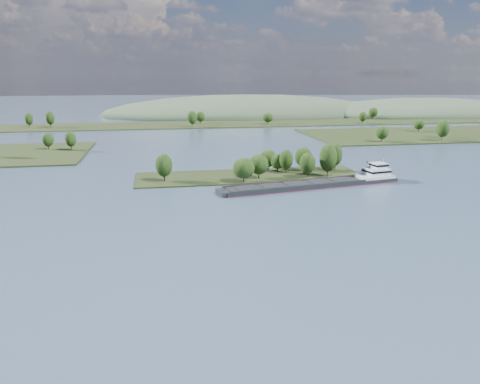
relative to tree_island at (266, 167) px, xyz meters
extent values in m
plane|color=#34465A|center=(-7.26, -58.54, -4.20)|extent=(1800.00, 1800.00, 0.00)
cube|color=black|center=(-7.26, 1.46, -4.20)|extent=(100.00, 30.00, 1.20)
cylinder|color=black|center=(16.30, -7.77, -1.80)|extent=(0.50, 0.50, 3.60)
ellipsoid|color=black|center=(16.30, -7.77, 2.78)|extent=(6.95, 6.95, 9.26)
cylinder|color=black|center=(3.49, 10.99, -2.02)|extent=(0.50, 0.50, 3.17)
ellipsoid|color=black|center=(3.49, 10.99, 2.01)|extent=(7.98, 7.98, 8.15)
cylinder|color=black|center=(-4.55, -5.04, -1.88)|extent=(0.50, 0.50, 3.43)
ellipsoid|color=black|center=(-4.55, -5.04, 2.48)|extent=(8.42, 8.42, 8.83)
cylinder|color=black|center=(6.99, 6.96, -2.23)|extent=(0.50, 0.50, 2.74)
ellipsoid|color=black|center=(6.99, 6.96, 1.25)|extent=(6.89, 6.89, 7.04)
cylinder|color=black|center=(-12.34, -11.36, -1.92)|extent=(0.50, 0.50, 3.36)
ellipsoid|color=black|center=(-12.34, -11.36, 2.35)|extent=(9.21, 9.21, 8.64)
cylinder|color=black|center=(-44.85, -3.58, -1.68)|extent=(0.50, 0.50, 3.84)
ellipsoid|color=black|center=(-44.85, -3.58, 3.20)|extent=(7.03, 7.03, 9.87)
cylinder|color=black|center=(9.90, 3.30, -1.83)|extent=(0.50, 0.50, 3.53)
ellipsoid|color=black|center=(9.90, 3.30, 2.66)|extent=(6.32, 6.32, 9.09)
cylinder|color=black|center=(34.62, 6.46, -1.55)|extent=(0.50, 0.50, 4.11)
ellipsoid|color=black|center=(34.62, 6.46, 3.67)|extent=(6.33, 6.33, 10.56)
cylinder|color=black|center=(25.69, -7.52, -1.22)|extent=(0.50, 0.50, 4.76)
ellipsoid|color=black|center=(25.69, -7.52, 4.83)|extent=(7.72, 7.72, 12.24)
cylinder|color=black|center=(19.68, 8.60, -1.83)|extent=(0.50, 0.50, 3.53)
ellipsoid|color=black|center=(19.68, 8.60, 2.66)|extent=(7.99, 7.99, 9.08)
cylinder|color=black|center=(-97.10, 89.31, -1.60)|extent=(0.50, 0.50, 3.60)
ellipsoid|color=black|center=(-97.10, 89.31, 2.98)|extent=(6.27, 6.27, 9.26)
cylinder|color=black|center=(-110.57, 93.06, -1.79)|extent=(0.50, 0.50, 3.22)
ellipsoid|color=black|center=(-110.57, 93.06, 2.31)|extent=(6.36, 6.36, 8.29)
cylinder|color=black|center=(99.21, 88.54, -1.70)|extent=(0.50, 0.50, 3.40)
ellipsoid|color=black|center=(99.21, 88.54, 2.63)|extent=(8.21, 8.21, 8.75)
cylinder|color=black|center=(141.46, 86.05, -1.13)|extent=(0.50, 0.50, 4.54)
ellipsoid|color=black|center=(141.46, 86.05, 4.65)|extent=(8.46, 8.46, 11.68)
cylinder|color=black|center=(149.49, 100.05, -1.48)|extent=(0.50, 0.50, 3.84)
ellipsoid|color=black|center=(149.49, 100.05, 3.40)|extent=(5.78, 5.78, 9.87)
cylinder|color=black|center=(153.65, 135.63, -1.85)|extent=(0.50, 0.50, 3.10)
ellipsoid|color=black|center=(153.65, 135.63, 2.10)|extent=(7.90, 7.90, 7.98)
cube|color=black|center=(-7.26, 221.46, -4.20)|extent=(900.00, 60.00, 1.20)
cylinder|color=black|center=(-151.74, 221.06, -1.61)|extent=(0.50, 0.50, 3.98)
ellipsoid|color=black|center=(-151.74, 221.06, 3.45)|extent=(6.29, 6.29, 10.23)
cylinder|color=black|center=(138.15, 203.69, -1.90)|extent=(0.50, 0.50, 3.41)
ellipsoid|color=black|center=(138.15, 203.69, 2.44)|extent=(6.90, 6.90, 8.77)
cylinder|color=black|center=(-7.76, 224.49, -1.81)|extent=(0.50, 0.50, 3.59)
ellipsoid|color=black|center=(-7.76, 224.49, 2.76)|extent=(8.05, 8.05, 9.23)
cylinder|color=black|center=(165.08, 238.72, -1.73)|extent=(0.50, 0.50, 3.75)
ellipsoid|color=black|center=(165.08, 238.72, 3.04)|extent=(8.88, 8.88, 9.64)
cylinder|color=black|center=(-134.46, 218.96, -1.40)|extent=(0.50, 0.50, 4.40)
ellipsoid|color=black|center=(-134.46, 218.96, 4.19)|extent=(6.98, 6.98, 11.31)
cylinder|color=black|center=(51.56, 211.87, -1.99)|extent=(0.50, 0.50, 3.22)
ellipsoid|color=black|center=(51.56, 211.87, 2.11)|extent=(9.02, 9.02, 8.28)
cylinder|color=black|center=(-16.93, 201.06, -1.40)|extent=(0.50, 0.50, 4.41)
ellipsoid|color=black|center=(-16.93, 201.06, 4.20)|extent=(7.63, 7.63, 11.33)
ellipsoid|color=#3A4F36|center=(252.74, 291.46, -4.20)|extent=(260.00, 140.00, 36.00)
ellipsoid|color=#3A4F36|center=(52.74, 321.46, -4.20)|extent=(320.00, 160.00, 44.00)
cube|color=black|center=(14.17, -21.79, -3.72)|extent=(76.77, 23.05, 2.10)
cube|color=maroon|center=(14.17, -21.79, -4.15)|extent=(76.99, 23.27, 0.24)
cube|color=black|center=(5.82, -18.56, -2.39)|extent=(58.24, 10.97, 0.76)
cube|color=black|center=(7.50, -27.76, -2.39)|extent=(58.24, 10.97, 0.76)
cube|color=black|center=(6.66, -23.16, -2.53)|extent=(57.83, 18.70, 0.29)
cube|color=black|center=(-13.98, -26.92, -2.25)|extent=(9.85, 9.23, 0.33)
cube|color=black|center=(-3.66, -25.04, -2.25)|extent=(9.85, 9.23, 0.33)
cube|color=black|center=(6.66, -23.16, -2.25)|extent=(9.85, 9.23, 0.33)
cube|color=black|center=(16.98, -21.28, -2.25)|extent=(9.85, 9.23, 0.33)
cube|color=black|center=(27.30, -19.40, -2.25)|extent=(9.85, 9.23, 0.33)
cube|color=black|center=(-23.83, -28.71, -3.34)|extent=(4.35, 8.96, 1.91)
cylinder|color=black|center=(-22.89, -28.54, -2.01)|extent=(0.27, 0.27, 2.10)
cube|color=silver|center=(43.25, -16.50, -2.10)|extent=(16.65, 11.74, 1.14)
cube|color=silver|center=(44.19, -16.32, -0.20)|extent=(10.75, 9.21, 2.86)
cube|color=black|center=(44.19, -16.32, 0.19)|extent=(10.97, 9.44, 0.86)
cube|color=silver|center=(45.13, -16.15, 2.28)|extent=(6.65, 6.65, 2.10)
cube|color=black|center=(45.13, -16.15, 2.67)|extent=(6.88, 6.88, 0.76)
cube|color=silver|center=(45.13, -16.15, 3.43)|extent=(7.10, 7.10, 0.19)
cylinder|color=silver|center=(47.47, -15.73, 4.57)|extent=(0.22, 0.22, 2.48)
cylinder|color=black|center=(40.86, -14.02, 3.62)|extent=(0.55, 0.55, 1.14)
camera|label=1|loc=(-47.50, -197.82, 40.30)|focal=35.00mm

